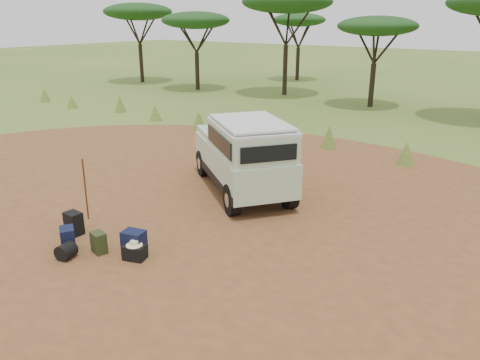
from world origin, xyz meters
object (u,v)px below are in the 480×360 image
Objects in this scene: hard_case at (135,252)px; safari_vehicle at (244,156)px; backpack_black at (74,223)px; walking_staff at (85,190)px; backpack_navy at (68,239)px; backpack_olive at (99,243)px; duffel_navy at (134,242)px.

safari_vehicle is at bearing 77.73° from hard_case.
backpack_black is (-1.53, -4.51, -0.78)m from safari_vehicle.
backpack_black is at bearing -120.64° from walking_staff.
walking_staff is at bearing 146.72° from hard_case.
safari_vehicle is 8.76× the size of backpack_navy.
walking_staff is 1.84m from backpack_olive.
safari_vehicle is 9.86× the size of backpack_olive.
duffel_navy is (2.13, -0.46, -0.56)m from walking_staff.
backpack_olive is at bearing -57.02° from safari_vehicle.
backpack_black is 2.01m from hard_case.
duffel_navy is 0.28m from hard_case.
duffel_navy reaches higher than hard_case.
walking_staff is 3.19× the size of backpack_navy.
duffel_navy is at bearing -70.06° from walking_staff.
duffel_navy is (1.81, 0.18, -0.01)m from backpack_black.
backpack_navy reaches higher than backpack_olive.
walking_staff is 3.27× the size of duffel_navy.
backpack_olive is 0.91× the size of duffel_navy.
walking_staff is at bearing 119.71° from backpack_black.
walking_staff is (-1.86, -3.88, -0.23)m from safari_vehicle.
backpack_black reaches higher than hard_case.
backpack_navy is 1.13× the size of backpack_olive.
backpack_black is 1.15× the size of backpack_olive.
safari_vehicle is 4.31m from walking_staff.
duffel_navy is (0.62, 0.42, 0.02)m from backpack_olive.
safari_vehicle is at bearing 6.45° from walking_staff.
backpack_olive is (0.61, 0.32, -0.03)m from backpack_navy.
backpack_black is at bearing -71.62° from safari_vehicle.
backpack_navy is (0.90, -1.19, -0.56)m from walking_staff.
safari_vehicle is 4.62m from hard_case.
hard_case is (1.43, 0.56, -0.10)m from backpack_navy.
hard_case is (0.82, 0.25, -0.08)m from backpack_olive.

